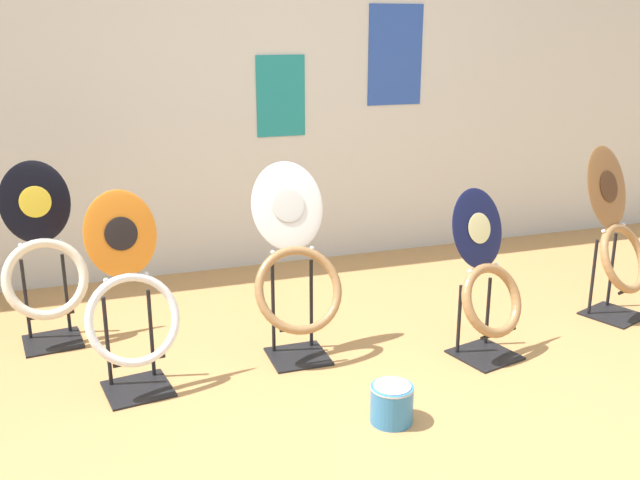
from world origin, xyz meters
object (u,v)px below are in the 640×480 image
toilet_seat_display_white_plain (295,267)px  toilet_seat_display_orange_sun (130,302)px  paint_can (392,402)px  toilet_seat_display_jazz_black (43,261)px  toilet_seat_display_navy_moon (487,287)px  toilet_seat_display_woodgrain (617,240)px

toilet_seat_display_white_plain → toilet_seat_display_orange_sun: (-0.78, -0.10, -0.04)m
toilet_seat_display_orange_sun → paint_can: toilet_seat_display_orange_sun is taller
toilet_seat_display_jazz_black → toilet_seat_display_navy_moon: (2.01, -0.86, -0.08)m
toilet_seat_display_orange_sun → paint_can: bearing=-33.0°
paint_can → toilet_seat_display_jazz_black: bearing=136.1°
toilet_seat_display_navy_moon → paint_can: bearing=-148.7°
toilet_seat_display_woodgrain → toilet_seat_display_orange_sun: (-2.59, -0.01, -0.02)m
toilet_seat_display_orange_sun → toilet_seat_display_navy_moon: size_ratio=1.09×
toilet_seat_display_woodgrain → toilet_seat_display_white_plain: bearing=177.2°
toilet_seat_display_white_plain → toilet_seat_display_navy_moon: toilet_seat_display_white_plain is taller
paint_can → toilet_seat_display_navy_moon: bearing=31.3°
toilet_seat_display_jazz_black → toilet_seat_display_white_plain: (1.14, -0.55, 0.02)m
toilet_seat_display_navy_moon → paint_can: (-0.68, -0.42, -0.27)m
toilet_seat_display_jazz_black → toilet_seat_display_orange_sun: size_ratio=1.04×
toilet_seat_display_jazz_black → toilet_seat_display_navy_moon: size_ratio=1.13×
toilet_seat_display_navy_moon → toilet_seat_display_orange_sun: bearing=172.8°
toilet_seat_display_woodgrain → paint_can: toilet_seat_display_woodgrain is taller
toilet_seat_display_white_plain → toilet_seat_display_navy_moon: 0.93m
toilet_seat_display_woodgrain → toilet_seat_display_jazz_black: bearing=167.8°
toilet_seat_display_jazz_black → paint_can: 1.88m
toilet_seat_display_jazz_black → paint_can: bearing=-43.9°
toilet_seat_display_woodgrain → toilet_seat_display_white_plain: (-1.82, 0.09, 0.02)m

